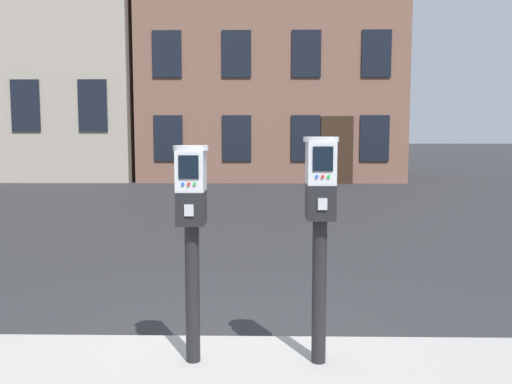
% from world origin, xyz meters
% --- Properties ---
extents(ground_plane, '(160.00, 160.00, 0.00)m').
position_xyz_m(ground_plane, '(0.00, 0.00, 0.00)').
color(ground_plane, '#28282B').
extents(parking_meter_near_kerb, '(0.22, 0.25, 1.37)m').
position_xyz_m(parking_meter_near_kerb, '(-0.18, -0.24, 1.08)').
color(parking_meter_near_kerb, black).
rests_on(parking_meter_near_kerb, sidewalk_slab).
extents(parking_meter_twin_adjacent, '(0.22, 0.25, 1.42)m').
position_xyz_m(parking_meter_twin_adjacent, '(0.61, -0.24, 1.12)').
color(parking_meter_twin_adjacent, black).
rests_on(parking_meter_twin_adjacent, sidewalk_slab).
extents(townhouse_cream_stone, '(8.57, 5.62, 10.33)m').
position_xyz_m(townhouse_cream_stone, '(0.42, 16.59, 5.17)').
color(townhouse_cream_stone, brown).
rests_on(townhouse_cream_stone, ground_plane).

